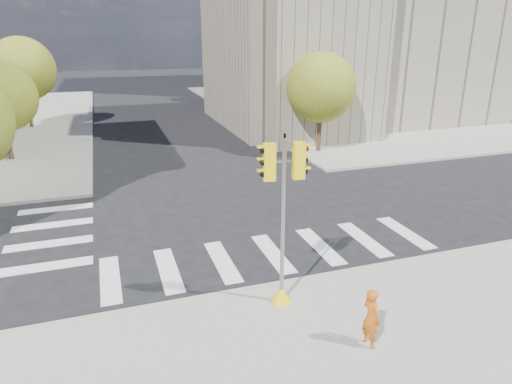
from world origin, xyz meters
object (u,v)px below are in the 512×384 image
(traffic_signal, at_px, (283,235))
(photographer, at_px, (371,318))
(lamp_far, at_px, (242,61))
(lamp_near, at_px, (302,73))

(traffic_signal, distance_m, photographer, 3.02)
(lamp_far, distance_m, traffic_signal, 34.34)
(traffic_signal, bearing_deg, photographer, -53.62)
(lamp_near, bearing_deg, photographer, -109.74)
(lamp_far, xyz_separation_m, photographer, (-7.70, -35.45, -3.67))
(lamp_near, distance_m, photographer, 23.09)
(lamp_near, xyz_separation_m, photographer, (-7.70, -21.45, -3.67))
(lamp_far, height_order, photographer, lamp_far)
(traffic_signal, relative_size, photographer, 3.15)
(traffic_signal, bearing_deg, lamp_near, 72.48)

